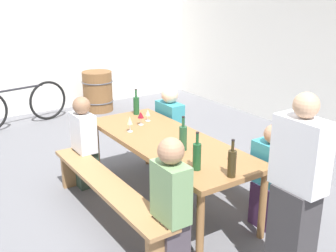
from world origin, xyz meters
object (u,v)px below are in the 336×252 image
(seated_guest_near_1, at_px, (171,206))
(bench_far, at_px, (219,158))
(wine_bottle_0, at_px, (136,105))
(wine_glass_3, at_px, (233,149))
(wine_glass_0, at_px, (148,113))
(seated_guest_near_0, at_px, (84,144))
(parked_bicycle_0, at_px, (18,105))
(wine_bottle_3, at_px, (232,163))
(wine_glass_2, at_px, (141,115))
(bench_near, at_px, (107,190))
(standing_host, at_px, (296,201))
(seated_guest_far_0, at_px, (170,129))
(wine_barrel, at_px, (98,91))
(seated_guest_far_1, at_px, (270,180))
(wine_bottle_1, at_px, (183,138))
(wine_bottle_2, at_px, (197,156))
(tasting_table, at_px, (168,146))
(wine_glass_1, at_px, (130,121))

(seated_guest_near_1, bearing_deg, bench_far, 35.00)
(wine_bottle_0, bearing_deg, wine_glass_3, 0.35)
(wine_glass_0, bearing_deg, seated_guest_near_0, -108.82)
(parked_bicycle_0, bearing_deg, wine_bottle_3, -92.69)
(wine_glass_2, relative_size, parked_bicycle_0, 0.09)
(wine_glass_0, bearing_deg, parked_bicycle_0, -164.75)
(bench_near, distance_m, standing_host, 1.87)
(parked_bicycle_0, bearing_deg, seated_guest_far_0, -76.24)
(wine_bottle_3, bearing_deg, wine_glass_0, 173.44)
(bench_near, relative_size, parked_bicycle_0, 1.22)
(bench_far, height_order, wine_bottle_0, wine_bottle_0)
(bench_near, xyz_separation_m, wine_barrel, (-3.77, 1.60, 0.02))
(wine_glass_2, bearing_deg, bench_near, -51.59)
(parked_bicycle_0, bearing_deg, seated_guest_near_0, -98.44)
(standing_host, bearing_deg, bench_far, -22.48)
(wine_bottle_3, relative_size, seated_guest_far_1, 0.32)
(bench_near, xyz_separation_m, wine_bottle_1, (0.33, 0.69, 0.52))
(wine_bottle_0, distance_m, seated_guest_near_1, 2.06)
(bench_near, height_order, wine_barrel, wine_barrel)
(wine_bottle_2, relative_size, wine_glass_0, 2.44)
(wine_glass_2, bearing_deg, parked_bicycle_0, -167.66)
(wine_bottle_3, xyz_separation_m, wine_glass_3, (-0.24, 0.23, -0.00))
(wine_glass_2, height_order, wine_barrel, wine_glass_2)
(wine_bottle_2, height_order, parked_bicycle_0, wine_bottle_2)
(wine_bottle_0, height_order, wine_glass_3, wine_bottle_0)
(wine_bottle_0, distance_m, wine_bottle_1, 1.32)
(seated_guest_far_1, bearing_deg, bench_far, -99.26)
(wine_bottle_0, xyz_separation_m, seated_guest_near_1, (1.90, -0.75, -0.30))
(bench_near, xyz_separation_m, seated_guest_near_1, (0.92, 0.15, 0.21))
(bench_near, bearing_deg, wine_bottle_3, 33.10)
(tasting_table, height_order, seated_guest_near_0, seated_guest_near_0)
(wine_bottle_3, distance_m, wine_glass_1, 1.50)
(wine_glass_0, height_order, seated_guest_far_0, seated_guest_far_0)
(wine_glass_2, height_order, seated_guest_far_1, seated_guest_far_1)
(bench_far, height_order, seated_guest_far_1, seated_guest_far_1)
(wine_glass_2, xyz_separation_m, seated_guest_near_1, (1.50, -0.59, -0.29))
(wine_bottle_1, bearing_deg, wine_bottle_0, 170.89)
(wine_bottle_3, bearing_deg, standing_host, 8.91)
(wine_bottle_2, bearing_deg, wine_bottle_3, 29.72)
(wine_glass_1, distance_m, parked_bicycle_0, 3.27)
(wine_bottle_3, bearing_deg, wine_glass_3, 136.15)
(bench_near, distance_m, parked_bicycle_0, 3.64)
(bench_near, xyz_separation_m, bench_far, (0.00, 1.46, 0.00))
(wine_bottle_1, distance_m, seated_guest_far_0, 1.37)
(wine_bottle_2, xyz_separation_m, standing_host, (0.88, 0.25, -0.11))
(wine_bottle_0, relative_size, parked_bicycle_0, 0.19)
(wine_glass_1, distance_m, seated_guest_near_0, 0.69)
(seated_guest_far_0, bearing_deg, seated_guest_far_1, 90.00)
(seated_guest_far_0, xyz_separation_m, seated_guest_far_1, (1.76, 0.00, -0.02))
(tasting_table, height_order, parked_bicycle_0, parked_bicycle_0)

